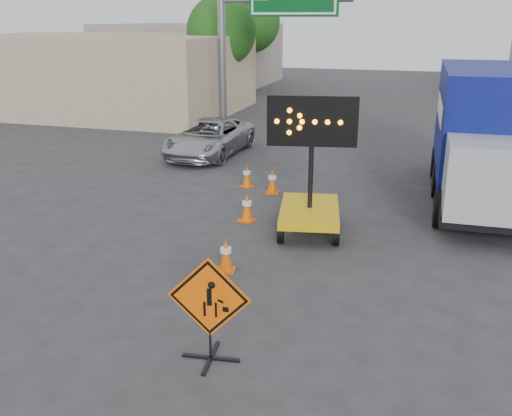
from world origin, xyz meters
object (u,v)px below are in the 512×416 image
at_px(pickup_truck, 209,138).
at_px(box_truck, 483,143).
at_px(construction_sign, 209,307).
at_px(arrow_board, 310,203).

distance_m(pickup_truck, box_truck, 9.70).
xyz_separation_m(construction_sign, arrow_board, (0.29, 5.74, -0.16)).
bearing_deg(pickup_truck, box_truck, -15.95).
bearing_deg(pickup_truck, construction_sign, -66.88).
bearing_deg(arrow_board, pickup_truck, 116.84).
height_order(arrow_board, box_truck, box_truck).
height_order(arrow_board, pickup_truck, arrow_board).
xyz_separation_m(construction_sign, pickup_truck, (-4.93, 12.52, -0.22)).
xyz_separation_m(construction_sign, box_truck, (4.28, 9.60, 0.75)).
bearing_deg(pickup_truck, arrow_board, -50.81).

